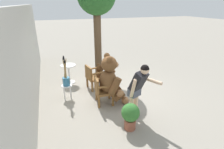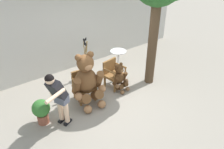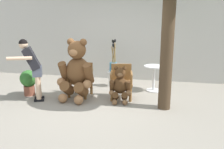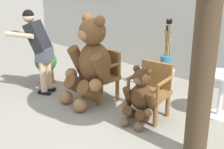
{
  "view_description": "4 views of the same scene",
  "coord_description": "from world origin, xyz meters",
  "views": [
    {
      "loc": [
        -5.0,
        1.81,
        2.85
      ],
      "look_at": [
        -0.36,
        0.1,
        0.83
      ],
      "focal_mm": 28.0,
      "sensor_mm": 36.0,
      "label": 1
    },
    {
      "loc": [
        -3.02,
        -4.14,
        3.88
      ],
      "look_at": [
        0.2,
        0.1,
        0.71
      ],
      "focal_mm": 35.0,
      "sensor_mm": 36.0,
      "label": 2
    },
    {
      "loc": [
        1.52,
        -5.56,
        2.17
      ],
      "look_at": [
        0.31,
        0.39,
        0.63
      ],
      "focal_mm": 40.0,
      "sensor_mm": 36.0,
      "label": 3
    },
    {
      "loc": [
        3.21,
        -3.18,
        2.3
      ],
      "look_at": [
        -0.03,
        0.19,
        0.63
      ],
      "focal_mm": 50.0,
      "sensor_mm": 36.0,
      "label": 4
    }
  ],
  "objects": [
    {
      "name": "white_stool",
      "position": [
        0.14,
        1.44,
        0.36
      ],
      "size": [
        0.34,
        0.34,
        0.46
      ],
      "color": "white",
      "rests_on": "ground"
    },
    {
      "name": "round_side_table",
      "position": [
        1.33,
        1.23,
        0.45
      ],
      "size": [
        0.56,
        0.56,
        0.72
      ],
      "color": "white",
      "rests_on": "ground"
    },
    {
      "name": "teddy_bear_large",
      "position": [
        -0.55,
        0.21,
        0.75
      ],
      "size": [
        0.93,
        0.9,
        1.53
      ],
      "color": "brown",
      "rests_on": "ground"
    },
    {
      "name": "wooden_chair_right",
      "position": [
        0.54,
        0.48,
        0.46
      ],
      "size": [
        0.63,
        0.6,
        0.86
      ],
      "color": "brown",
      "rests_on": "ground"
    },
    {
      "name": "back_wall",
      "position": [
        0.0,
        2.4,
        1.4
      ],
      "size": [
        10.0,
        0.16,
        2.8
      ],
      "primitive_type": "cube",
      "color": "beige",
      "rests_on": "ground"
    },
    {
      "name": "ground_plane",
      "position": [
        0.0,
        0.0,
        0.0
      ],
      "size": [
        60.0,
        60.0,
        0.0
      ],
      "primitive_type": "plane",
      "color": "gray"
    },
    {
      "name": "teddy_bear_small",
      "position": [
        0.55,
        0.19,
        0.44
      ],
      "size": [
        0.55,
        0.54,
        0.89
      ],
      "color": "#4C3019",
      "rests_on": "ground"
    },
    {
      "name": "person_visitor",
      "position": [
        -1.55,
        -0.15,
        0.91
      ],
      "size": [
        0.69,
        0.68,
        1.54
      ],
      "color": "black",
      "rests_on": "ground"
    },
    {
      "name": "potted_plant",
      "position": [
        -1.89,
        0.2,
        0.4
      ],
      "size": [
        0.44,
        0.44,
        0.68
      ],
      "color": "brown",
      "rests_on": "ground"
    },
    {
      "name": "brush_bucket",
      "position": [
        0.14,
        1.44,
        0.68
      ],
      "size": [
        0.22,
        0.22,
        0.94
      ],
      "color": "teal",
      "rests_on": "white_stool"
    },
    {
      "name": "wooden_chair_left",
      "position": [
        -0.54,
        0.48,
        0.46
      ],
      "size": [
        0.61,
        0.57,
        0.86
      ],
      "color": "brown",
      "rests_on": "ground"
    }
  ]
}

